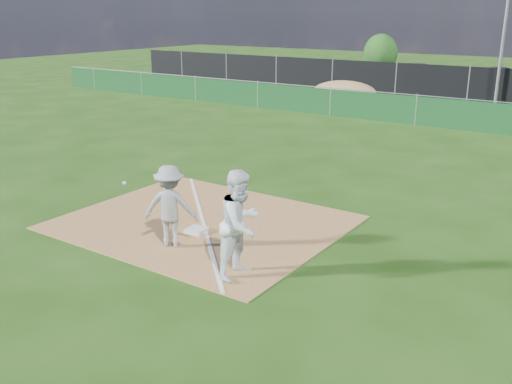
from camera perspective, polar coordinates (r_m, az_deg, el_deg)
ground at (r=20.48m, az=10.92°, el=4.39°), size 90.00×90.00×0.00m
infield_dirt at (r=13.05m, az=-5.33°, el=-3.03°), size 6.00×5.00×0.02m
foul_line at (r=13.04m, az=-5.33°, el=-2.97°), size 5.01×5.01×0.01m
green_fence at (r=24.96m, az=15.70°, el=7.83°), size 44.00×0.05×1.20m
dirt_mound at (r=30.04m, az=8.82°, el=9.83°), size 3.38×2.60×1.17m
black_fence at (r=32.53m, az=20.48°, el=10.09°), size 46.00×0.04×1.80m
parking_lot at (r=37.47m, az=22.30°, el=9.38°), size 46.00×9.00×0.01m
light_pole at (r=31.69m, az=23.66°, el=15.22°), size 0.16×0.16×8.00m
first_base at (r=12.47m, az=-5.98°, el=-3.81°), size 0.44×0.44×0.08m
play_at_first at (r=11.57m, az=-8.58°, el=-1.42°), size 2.02×1.07×1.69m
runner at (r=10.15m, az=-1.52°, el=-3.20°), size 0.76×0.98×2.00m
car_left at (r=38.79m, az=16.18°, el=11.33°), size 4.55×2.58×1.46m
car_mid at (r=36.91m, az=23.26°, el=10.24°), size 4.40×2.97×1.37m
tree_left at (r=44.18m, az=12.33°, el=13.35°), size 2.50×2.50×2.96m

